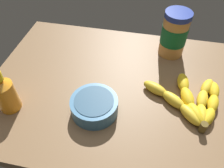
{
  "coord_description": "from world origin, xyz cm",
  "views": [
    {
      "loc": [
        6.69,
        -48.47,
        53.48
      ],
      "look_at": [
        -2.37,
        -4.84,
        5.91
      ],
      "focal_mm": 36.51,
      "sensor_mm": 36.0,
      "label": 1
    }
  ],
  "objects_px": {
    "honey_bottle": "(5,93)",
    "small_bowl": "(94,106)",
    "peanut_butter_jar": "(174,34)",
    "banana_bunch": "(192,100)"
  },
  "relations": [
    {
      "from": "honey_bottle",
      "to": "small_bowl",
      "type": "xyz_separation_m",
      "value": [
        0.24,
        0.03,
        -0.04
      ]
    },
    {
      "from": "banana_bunch",
      "to": "small_bowl",
      "type": "relative_size",
      "value": 1.76
    },
    {
      "from": "banana_bunch",
      "to": "peanut_butter_jar",
      "type": "relative_size",
      "value": 1.44
    },
    {
      "from": "small_bowl",
      "to": "honey_bottle",
      "type": "bearing_deg",
      "value": -171.9
    },
    {
      "from": "honey_bottle",
      "to": "small_bowl",
      "type": "relative_size",
      "value": 1.03
    },
    {
      "from": "honey_bottle",
      "to": "small_bowl",
      "type": "bearing_deg",
      "value": 8.1
    },
    {
      "from": "banana_bunch",
      "to": "honey_bottle",
      "type": "height_order",
      "value": "honey_bottle"
    },
    {
      "from": "honey_bottle",
      "to": "peanut_butter_jar",
      "type": "bearing_deg",
      "value": 37.94
    },
    {
      "from": "banana_bunch",
      "to": "honey_bottle",
      "type": "relative_size",
      "value": 1.71
    },
    {
      "from": "peanut_butter_jar",
      "to": "honey_bottle",
      "type": "distance_m",
      "value": 0.57
    }
  ]
}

